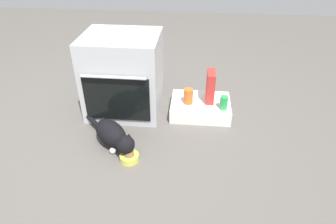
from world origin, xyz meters
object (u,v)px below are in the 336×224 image
at_px(cat, 113,135).
at_px(soda_can, 224,103).
at_px(oven, 123,75).
at_px(sauce_jar, 188,96).
at_px(cereal_box, 210,86).
at_px(pantry_cabinet, 200,107).
at_px(food_bowl, 129,157).

height_order(cat, soda_can, soda_can).
relative_size(oven, sauce_jar, 5.08).
xyz_separation_m(sauce_jar, cereal_box, (0.19, 0.07, 0.07)).
bearing_deg(cereal_box, pantry_cabinet, -159.00).
bearing_deg(food_bowl, sauce_jar, 58.25).
relative_size(pantry_cabinet, cereal_box, 1.89).
height_order(oven, pantry_cabinet, oven).
bearing_deg(food_bowl, soda_can, 39.71).
distance_m(cat, soda_can, 0.97).
relative_size(cat, cereal_box, 1.91).
xyz_separation_m(pantry_cabinet, soda_can, (0.19, -0.10, 0.12)).
relative_size(oven, cereal_box, 2.54).
height_order(pantry_cabinet, sauce_jar, sauce_jar).
bearing_deg(sauce_jar, soda_can, -11.61).
distance_m(oven, soda_can, 0.91).
height_order(pantry_cabinet, soda_can, soda_can).
bearing_deg(food_bowl, cereal_box, 50.61).
relative_size(food_bowl, cereal_box, 0.51).
height_order(oven, sauce_jar, oven).
bearing_deg(sauce_jar, food_bowl, -121.75).
height_order(pantry_cabinet, food_bowl, pantry_cabinet).
relative_size(sauce_jar, cereal_box, 0.50).
bearing_deg(cereal_box, sauce_jar, -159.56).
bearing_deg(soda_can, food_bowl, -140.29).
bearing_deg(cat, soda_can, 71.23).
height_order(oven, soda_can, oven).
xyz_separation_m(soda_can, cereal_box, (-0.12, 0.13, 0.08)).
distance_m(oven, pantry_cabinet, 0.75).
bearing_deg(cereal_box, cat, -142.39).
bearing_deg(sauce_jar, pantry_cabinet, 20.05).
bearing_deg(oven, soda_can, -6.70).
bearing_deg(cereal_box, food_bowl, -129.39).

